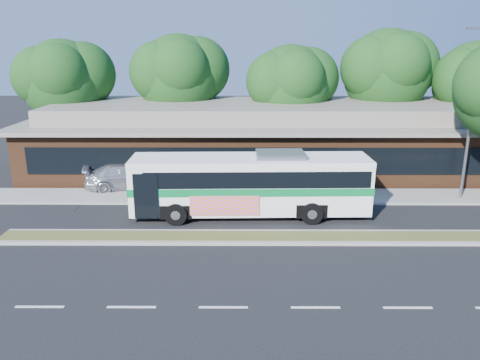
% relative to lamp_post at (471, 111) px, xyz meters
% --- Properties ---
extents(ground, '(120.00, 120.00, 0.00)m').
position_rel_lamp_post_xyz_m(ground, '(-9.56, -6.00, -4.90)').
color(ground, black).
rests_on(ground, ground).
extents(median_strip, '(26.00, 1.10, 0.15)m').
position_rel_lamp_post_xyz_m(median_strip, '(-9.56, -5.40, -4.83)').
color(median_strip, '#4E5323').
rests_on(median_strip, ground).
extents(sidewalk, '(44.00, 2.60, 0.12)m').
position_rel_lamp_post_xyz_m(sidewalk, '(-9.56, 0.40, -4.84)').
color(sidewalk, gray).
rests_on(sidewalk, ground).
extents(plaza_building, '(33.20, 11.20, 4.45)m').
position_rel_lamp_post_xyz_m(plaza_building, '(-9.56, 6.99, -2.77)').
color(plaza_building, '#4F2C18').
rests_on(plaza_building, ground).
extents(lamp_post, '(0.93, 0.18, 9.07)m').
position_rel_lamp_post_xyz_m(lamp_post, '(0.00, 0.00, 0.00)').
color(lamp_post, slate).
rests_on(lamp_post, ground).
extents(tree_bg_a, '(6.47, 5.80, 8.63)m').
position_rel_lamp_post_xyz_m(tree_bg_a, '(-24.15, 9.14, 0.97)').
color(tree_bg_a, black).
rests_on(tree_bg_a, ground).
extents(tree_bg_b, '(6.69, 6.00, 9.00)m').
position_rel_lamp_post_xyz_m(tree_bg_b, '(-16.13, 10.14, 1.24)').
color(tree_bg_b, black).
rests_on(tree_bg_b, ground).
extents(tree_bg_c, '(6.24, 5.60, 8.26)m').
position_rel_lamp_post_xyz_m(tree_bg_c, '(-8.16, 9.13, 0.69)').
color(tree_bg_c, black).
rests_on(tree_bg_c, ground).
extents(tree_bg_d, '(6.91, 6.20, 9.37)m').
position_rel_lamp_post_xyz_m(tree_bg_d, '(-1.12, 10.15, 1.52)').
color(tree_bg_d, black).
rests_on(tree_bg_d, ground).
extents(transit_bus, '(11.66, 2.93, 3.25)m').
position_rel_lamp_post_xyz_m(transit_bus, '(-11.51, -2.47, -3.09)').
color(transit_bus, white).
rests_on(transit_bus, ground).
extents(sedan, '(5.64, 3.38, 1.53)m').
position_rel_lamp_post_xyz_m(sedan, '(-18.56, 2.11, -4.14)').
color(sedan, '#BABBC1').
rests_on(sedan, ground).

